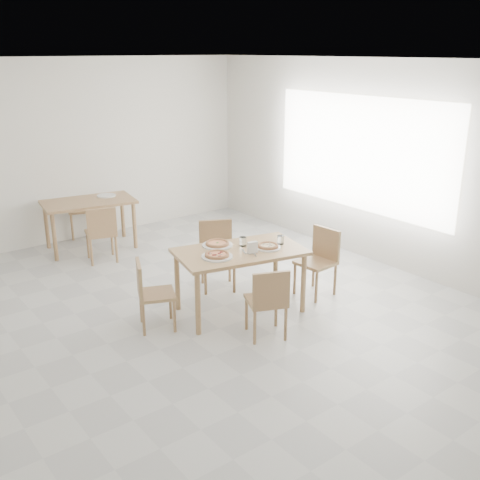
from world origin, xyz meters
TOP-DOWN VIEW (x-y plane):
  - room at (2.98, 0.30)m, footprint 7.28×7.00m
  - main_table at (0.45, -0.21)m, footprint 1.57×1.10m
  - chair_south at (0.28, -0.92)m, footprint 0.51×0.51m
  - chair_north at (0.66, 0.55)m, footprint 0.57×0.57m
  - chair_west at (-0.58, 0.04)m, footprint 0.50×0.50m
  - chair_east at (1.54, -0.41)m, footprint 0.44×0.44m
  - plate_margherita at (0.33, 0.06)m, footprint 0.35×0.35m
  - plate_mushroom at (0.74, -0.36)m, footprint 0.29×0.29m
  - plate_pepperoni at (0.11, -0.24)m, footprint 0.34×0.34m
  - pizza_margherita at (0.33, 0.06)m, footprint 0.33×0.33m
  - pizza_mushroom at (0.74, -0.36)m, footprint 0.29×0.29m
  - pizza_pepperoni at (0.11, -0.24)m, footprint 0.35×0.35m
  - tumbler_a at (0.95, -0.33)m, footprint 0.08×0.08m
  - tumbler_b at (0.56, -0.12)m, footprint 0.08×0.08m
  - napkin_holder at (0.49, -0.39)m, footprint 0.13×0.08m
  - fork_a at (0.45, -0.28)m, footprint 0.08×0.16m
  - fork_b at (0.50, -0.42)m, footprint 0.09×0.17m
  - second_table at (-0.03, 2.90)m, footprint 1.43×0.96m
  - chair_back_s at (-0.15, 2.23)m, footprint 0.50×0.50m
  - chair_back_n at (0.13, 3.63)m, footprint 0.54×0.54m
  - plate_empty at (0.30, 2.99)m, footprint 0.28×0.28m

SIDE VIEW (x-z plane):
  - chair_west at x=-0.58m, z-range 0.06..0.84m
  - chair_south at x=0.28m, z-range 0.06..0.85m
  - chair_back_s at x=-0.15m, z-range 0.07..0.89m
  - chair_east at x=1.54m, z-range 0.07..0.89m
  - chair_north at x=0.66m, z-range 0.07..0.92m
  - chair_back_n at x=0.13m, z-range 0.07..0.95m
  - second_table at x=-0.03m, z-range 0.28..1.03m
  - main_table at x=0.45m, z-range 0.29..1.04m
  - fork_a at x=0.45m, z-range 0.75..0.76m
  - fork_b at x=0.50m, z-range 0.75..0.76m
  - plate_margherita at x=0.33m, z-range 0.75..0.77m
  - plate_mushroom at x=0.74m, z-range 0.75..0.77m
  - plate_pepperoni at x=0.11m, z-range 0.75..0.77m
  - plate_empty at x=0.30m, z-range 0.75..0.77m
  - pizza_margherita at x=0.33m, z-range 0.76..0.80m
  - pizza_mushroom at x=0.74m, z-range 0.76..0.80m
  - pizza_pepperoni at x=0.11m, z-range 0.77..0.80m
  - tumbler_a at x=0.95m, z-range 0.75..0.85m
  - tumbler_b at x=0.56m, z-range 0.75..0.86m
  - napkin_holder at x=0.49m, z-range 0.75..0.88m
  - room at x=2.98m, z-range -2.00..5.00m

